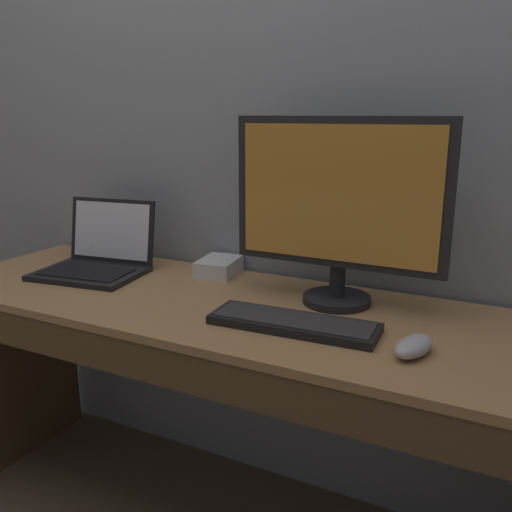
# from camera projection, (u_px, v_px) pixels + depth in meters

# --- Properties ---
(desk) EXTENTS (1.76, 0.59, 0.74)m
(desk) POSITION_uv_depth(u_px,v_px,m) (215.00, 372.00, 1.54)
(desk) COLOR #A87A4C
(desk) RESTS_ON ground
(laptop_black) EXTENTS (0.35, 0.32, 0.22)m
(laptop_black) POSITION_uv_depth(u_px,v_px,m) (96.00, 260.00, 1.75)
(laptop_black) COLOR black
(laptop_black) RESTS_ON desk
(external_monitor) EXTENTS (0.56, 0.18, 0.49)m
(external_monitor) POSITION_uv_depth(u_px,v_px,m) (338.00, 204.00, 1.40)
(external_monitor) COLOR black
(external_monitor) RESTS_ON desk
(wired_keyboard) EXTENTS (0.41, 0.15, 0.02)m
(wired_keyboard) POSITION_uv_depth(u_px,v_px,m) (294.00, 323.00, 1.31)
(wired_keyboard) COLOR black
(wired_keyboard) RESTS_ON desk
(computer_mouse) EXTENTS (0.09, 0.13, 0.04)m
(computer_mouse) POSITION_uv_depth(u_px,v_px,m) (414.00, 346.00, 1.16)
(computer_mouse) COLOR #B7B7BC
(computer_mouse) RESTS_ON desk
(external_drive_box) EXTENTS (0.13, 0.17, 0.05)m
(external_drive_box) POSITION_uv_depth(u_px,v_px,m) (219.00, 266.00, 1.74)
(external_drive_box) COLOR silver
(external_drive_box) RESTS_ON desk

